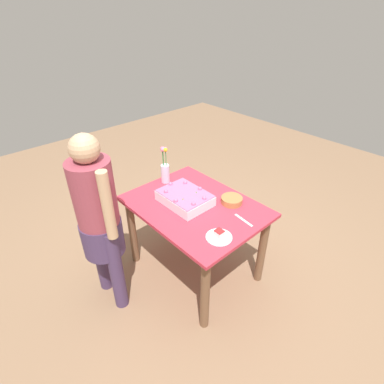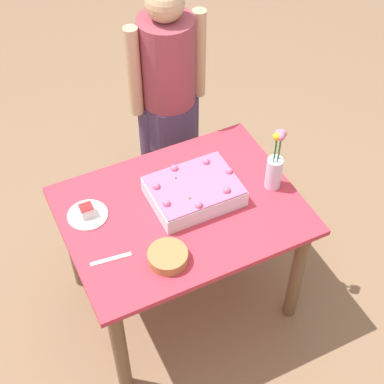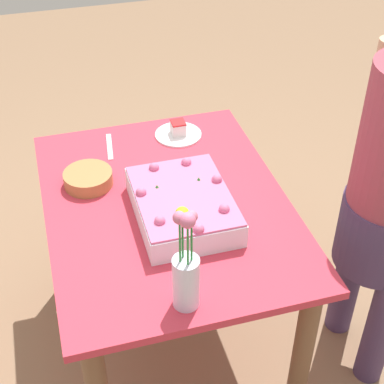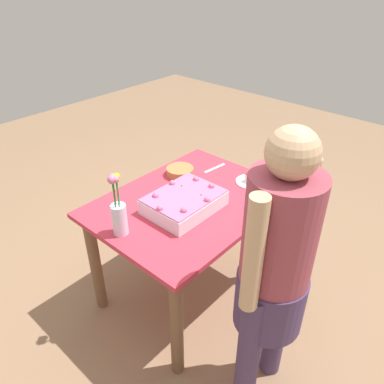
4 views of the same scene
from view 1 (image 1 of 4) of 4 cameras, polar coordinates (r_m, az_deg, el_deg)
ground_plane at (r=2.98m, az=0.51°, el=-14.32°), size 8.00×8.00×0.00m
dining_table at (r=2.57m, az=0.57°, el=-5.01°), size 1.12×0.85×0.75m
sheet_cake at (r=2.50m, az=-1.36°, el=-1.07°), size 0.42×0.32×0.12m
serving_plate_with_slice at (r=2.17m, az=5.17°, el=-8.31°), size 0.19×0.19×0.07m
cake_knife at (r=2.36m, az=9.80°, el=-5.31°), size 0.19×0.04×0.00m
flower_vase at (r=2.76m, az=-5.15°, el=4.31°), size 0.08×0.08×0.35m
fruit_bowl at (r=2.53m, az=7.57°, el=-1.54°), size 0.18×0.18×0.05m
person_standing at (r=2.29m, az=-17.38°, el=-4.42°), size 0.45×0.31×1.49m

